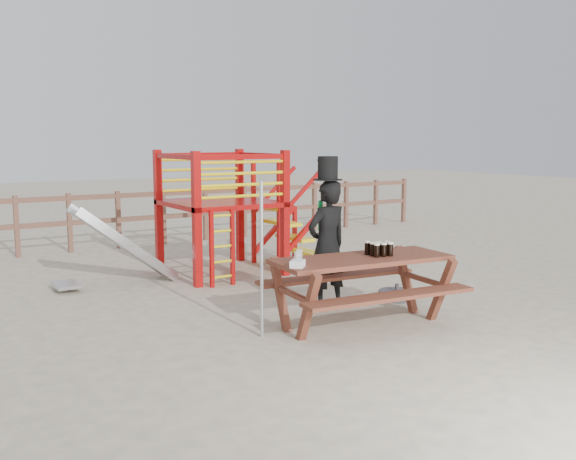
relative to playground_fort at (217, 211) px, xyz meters
The scene contains 10 objects.
ground 3.74m from the playground_fort, 91.99° to the right, with size 60.00×60.00×0.00m, color beige.
back_fence 3.44m from the playground_fort, 92.08° to the left, with size 15.09×0.09×1.20m.
playground_fort is the anchor object (origin of this frame).
picnic_table 3.80m from the playground_fort, 88.22° to the right, with size 2.35×1.74×0.85m.
man_with_hat 2.92m from the playground_fort, 85.94° to the right, with size 0.68×0.48×2.06m.
metal_pole 3.70m from the playground_fort, 108.20° to the right, with size 0.04×0.04×1.81m, color #B2B2B7.
parasol_base 3.46m from the playground_fort, 65.54° to the right, with size 0.53×0.53×0.22m.
paper_bag 3.97m from the playground_fort, 102.99° to the right, with size 0.18×0.14×0.08m, color white.
stout_pints 3.82m from the playground_fort, 84.68° to the right, with size 0.30×0.30×0.17m.
empty_glasses 3.75m from the playground_fort, 101.61° to the right, with size 0.21×0.22×0.15m.
Camera 1 is at (-4.63, -6.18, 2.28)m, focal length 40.00 mm.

